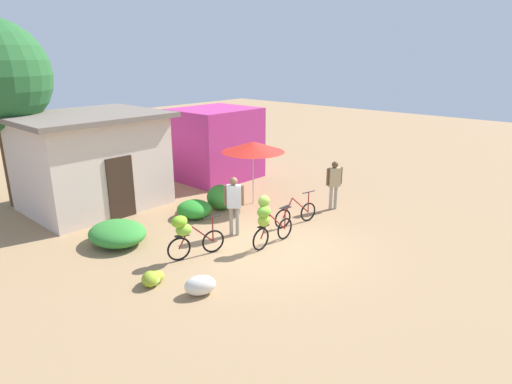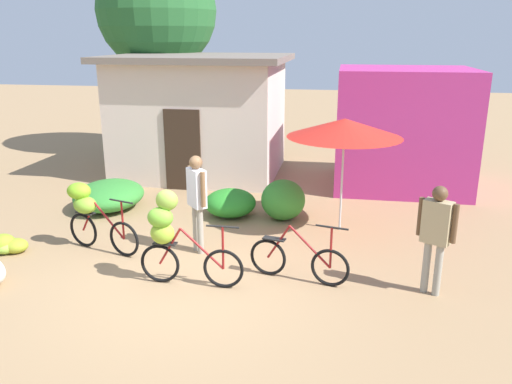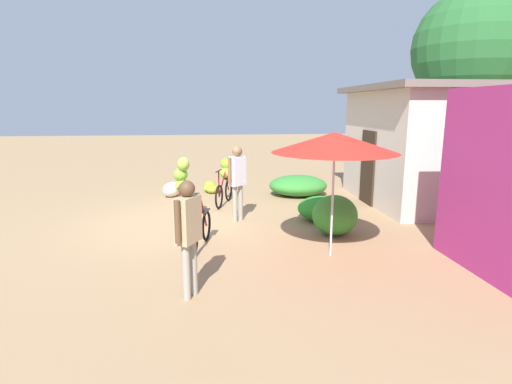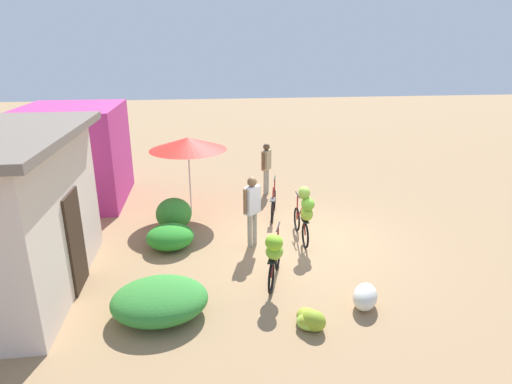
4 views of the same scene
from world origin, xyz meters
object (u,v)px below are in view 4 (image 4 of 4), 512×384
(bicycle_leftmost, at_px, (274,253))
(banana_pile_on_ground, at_px, (310,320))
(shop_pink, at_px, (76,155))
(bicycle_near_pile, at_px, (305,211))
(person_vendor, at_px, (266,163))
(person_bystander, at_px, (252,204))
(bicycle_center_loaded, at_px, (273,204))
(market_umbrella, at_px, (188,144))
(produce_sack, at_px, (365,297))

(bicycle_leftmost, height_order, banana_pile_on_ground, bicycle_leftmost)
(shop_pink, height_order, bicycle_near_pile, shop_pink)
(bicycle_leftmost, xyz_separation_m, person_vendor, (5.75, -0.69, 0.27))
(bicycle_near_pile, height_order, banana_pile_on_ground, bicycle_near_pile)
(person_bystander, bearing_deg, bicycle_center_loaded, -24.05)
(market_umbrella, distance_m, bicycle_leftmost, 4.88)
(bicycle_leftmost, height_order, person_bystander, person_bystander)
(market_umbrella, height_order, bicycle_near_pile, market_umbrella)
(banana_pile_on_ground, relative_size, person_vendor, 0.44)
(market_umbrella, relative_size, bicycle_leftmost, 1.45)
(banana_pile_on_ground, height_order, person_bystander, person_bystander)
(banana_pile_on_ground, bearing_deg, bicycle_near_pile, -11.21)
(banana_pile_on_ground, bearing_deg, bicycle_center_loaded, -2.26)
(banana_pile_on_ground, bearing_deg, produce_sack, -67.76)
(bicycle_center_loaded, relative_size, person_vendor, 0.96)
(bicycle_leftmost, bearing_deg, person_vendor, -6.89)
(market_umbrella, xyz_separation_m, banana_pile_on_ground, (-5.78, -2.14, -1.89))
(shop_pink, distance_m, bicycle_leftmost, 7.81)
(shop_pink, height_order, person_bystander, shop_pink)
(bicycle_leftmost, xyz_separation_m, bicycle_near_pile, (1.88, -1.06, 0.11))
(produce_sack, distance_m, person_bystander, 3.46)
(market_umbrella, distance_m, banana_pile_on_ground, 6.44)
(person_bystander, bearing_deg, shop_pink, 52.03)
(bicycle_center_loaded, bearing_deg, bicycle_near_pile, -166.72)
(banana_pile_on_ground, bearing_deg, shop_pink, 37.87)
(bicycle_leftmost, height_order, bicycle_center_loaded, bicycle_leftmost)
(person_bystander, bearing_deg, market_umbrella, 31.62)
(bicycle_leftmost, relative_size, person_vendor, 0.92)
(bicycle_near_pile, bearing_deg, market_umbrella, 48.14)
(bicycle_center_loaded, xyz_separation_m, person_bystander, (-1.85, 0.83, 0.74))
(shop_pink, distance_m, produce_sack, 9.61)
(bicycle_center_loaded, xyz_separation_m, banana_pile_on_ground, (-5.17, 0.20, -0.19))
(bicycle_center_loaded, relative_size, person_bystander, 0.91)
(bicycle_leftmost, bearing_deg, produce_sack, -120.66)
(bicycle_near_pile, distance_m, banana_pile_on_ground, 3.42)
(shop_pink, relative_size, bicycle_near_pile, 1.95)
(market_umbrella, relative_size, banana_pile_on_ground, 3.02)
(bicycle_near_pile, relative_size, person_vendor, 0.98)
(market_umbrella, distance_m, produce_sack, 6.50)
(shop_pink, height_order, produce_sack, shop_pink)
(market_umbrella, bearing_deg, bicycle_near_pile, -131.86)
(bicycle_leftmost, distance_m, person_bystander, 1.96)
(person_vendor, relative_size, person_bystander, 0.95)
(produce_sack, bearing_deg, person_vendor, 7.41)
(bicycle_near_pile, distance_m, person_vendor, 3.89)
(shop_pink, xyz_separation_m, market_umbrella, (-1.42, -3.46, 0.57))
(bicycle_near_pile, bearing_deg, produce_sack, -169.76)
(bicycle_leftmost, relative_size, banana_pile_on_ground, 2.08)
(bicycle_near_pile, relative_size, person_bystander, 0.94)
(bicycle_near_pile, xyz_separation_m, produce_sack, (-2.81, -0.51, -0.64))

